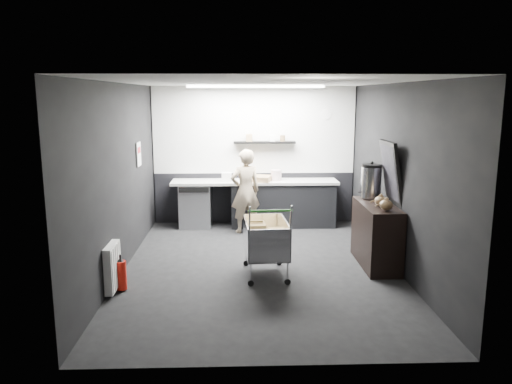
{
  "coord_description": "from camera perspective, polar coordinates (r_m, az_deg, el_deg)",
  "views": [
    {
      "loc": [
        -0.3,
        -7.07,
        2.52
      ],
      "look_at": [
        -0.04,
        0.4,
        1.07
      ],
      "focal_mm": 35.0,
      "sensor_mm": 36.0,
      "label": 1
    }
  ],
  "objects": [
    {
      "name": "wall_right",
      "position": [
        7.53,
        15.87,
        1.63
      ],
      "size": [
        0.0,
        5.5,
        5.5
      ],
      "primitive_type": "plane",
      "rotation": [
        1.57,
        0.0,
        -1.57
      ],
      "color": "black",
      "rests_on": "floor"
    },
    {
      "name": "floor",
      "position": [
        7.51,
        0.45,
        -8.61
      ],
      "size": [
        5.5,
        5.5,
        0.0
      ],
      "primitive_type": "plane",
      "color": "black",
      "rests_on": "ground"
    },
    {
      "name": "ceiling_strip",
      "position": [
        8.92,
        -0.04,
        11.96
      ],
      "size": [
        2.4,
        0.2,
        0.04
      ],
      "primitive_type": "cube",
      "color": "white",
      "rests_on": "ceiling"
    },
    {
      "name": "sideboard",
      "position": [
        7.7,
        13.64,
        -3.83
      ],
      "size": [
        0.53,
        1.25,
        1.87
      ],
      "color": "black",
      "rests_on": "floor"
    },
    {
      "name": "wall_clock",
      "position": [
        9.94,
        7.97,
        8.76
      ],
      "size": [
        0.2,
        0.03,
        0.2
      ],
      "primitive_type": "cylinder",
      "rotation": [
        1.57,
        0.0,
        0.0
      ],
      "color": "white",
      "rests_on": "wall_back"
    },
    {
      "name": "wall_front",
      "position": [
        4.48,
        1.97,
        -4.16
      ],
      "size": [
        5.5,
        0.0,
        5.5
      ],
      "primitive_type": "plane",
      "rotation": [
        -1.57,
        0.0,
        0.0
      ],
      "color": "black",
      "rests_on": "floor"
    },
    {
      "name": "poster",
      "position": [
        8.59,
        -13.27,
        4.22
      ],
      "size": [
        0.02,
        0.3,
        0.4
      ],
      "primitive_type": "cube",
      "color": "silver",
      "rests_on": "wall_left"
    },
    {
      "name": "cardboard_box",
      "position": [
        9.57,
        0.18,
        1.57
      ],
      "size": [
        0.59,
        0.51,
        0.1
      ],
      "primitive_type": "cube",
      "rotation": [
        0.0,
        0.0,
        -0.28
      ],
      "color": "#8E724C",
      "rests_on": "prep_counter"
    },
    {
      "name": "dado_panel",
      "position": [
        10.01,
        -0.21,
        -0.64
      ],
      "size": [
        3.95,
        0.02,
        1.0
      ],
      "primitive_type": "cube",
      "color": "black",
      "rests_on": "wall_back"
    },
    {
      "name": "person",
      "position": [
        9.21,
        -1.23,
        0.09
      ],
      "size": [
        0.66,
        0.54,
        1.56
      ],
      "primitive_type": "imported",
      "rotation": [
        0.0,
        0.0,
        3.47
      ],
      "color": "beige",
      "rests_on": "floor"
    },
    {
      "name": "white_container",
      "position": [
        9.57,
        -3.38,
        1.74
      ],
      "size": [
        0.19,
        0.15,
        0.17
      ],
      "primitive_type": "cube",
      "rotation": [
        0.0,
        0.0,
        0.04
      ],
      "color": "white",
      "rests_on": "prep_counter"
    },
    {
      "name": "shopping_cart",
      "position": [
        7.06,
        1.1,
        -5.55
      ],
      "size": [
        0.64,
        1.0,
        1.07
      ],
      "color": "silver",
      "rests_on": "floor"
    },
    {
      "name": "floating_shelf",
      "position": [
        9.74,
        0.99,
        5.7
      ],
      "size": [
        1.2,
        0.22,
        0.04
      ],
      "primitive_type": "cube",
      "color": "black",
      "rests_on": "wall_back"
    },
    {
      "name": "poster_red_band",
      "position": [
        8.58,
        -13.25,
        4.68
      ],
      "size": [
        0.02,
        0.22,
        0.1
      ],
      "primitive_type": "cube",
      "color": "red",
      "rests_on": "poster"
    },
    {
      "name": "wall_back",
      "position": [
        9.89,
        -0.22,
        4.21
      ],
      "size": [
        5.5,
        0.0,
        5.5
      ],
      "primitive_type": "plane",
      "rotation": [
        1.57,
        0.0,
        0.0
      ],
      "color": "black",
      "rests_on": "floor"
    },
    {
      "name": "fire_extinguisher",
      "position": [
        6.82,
        -15.17,
        -9.06
      ],
      "size": [
        0.14,
        0.14,
        0.47
      ],
      "color": "#AD150B",
      "rests_on": "floor"
    },
    {
      "name": "kitchen_wall_panel",
      "position": [
        9.83,
        -0.21,
        7.09
      ],
      "size": [
        3.95,
        0.02,
        1.7
      ],
      "primitive_type": "cube",
      "color": "silver",
      "rests_on": "wall_back"
    },
    {
      "name": "ceiling",
      "position": [
        7.08,
        0.48,
        12.45
      ],
      "size": [
        5.5,
        5.5,
        0.0
      ],
      "primitive_type": "plane",
      "rotation": [
        3.14,
        0.0,
        0.0
      ],
      "color": "silver",
      "rests_on": "wall_back"
    },
    {
      "name": "wall_left",
      "position": [
        7.36,
        -15.29,
        1.46
      ],
      "size": [
        0.0,
        5.5,
        5.5
      ],
      "primitive_type": "plane",
      "rotation": [
        1.57,
        0.0,
        1.57
      ],
      "color": "black",
      "rests_on": "floor"
    },
    {
      "name": "pink_tub",
      "position": [
        9.64,
        2.31,
        1.94
      ],
      "size": [
        0.21,
        0.21,
        0.21
      ],
      "primitive_type": "cylinder",
      "color": "beige",
      "rests_on": "prep_counter"
    },
    {
      "name": "prep_counter",
      "position": [
        9.72,
        0.65,
        -1.25
      ],
      "size": [
        3.2,
        0.61,
        0.9
      ],
      "color": "black",
      "rests_on": "floor"
    },
    {
      "name": "radiator",
      "position": [
        6.74,
        -16.09,
        -8.24
      ],
      "size": [
        0.1,
        0.5,
        0.6
      ],
      "primitive_type": "cube",
      "color": "white",
      "rests_on": "wall_left"
    }
  ]
}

